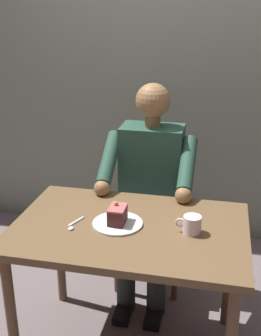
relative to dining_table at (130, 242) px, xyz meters
name	(u,v)px	position (x,y,z in m)	size (l,w,h in m)	color
cafe_rear_panel	(172,35)	(0.00, -1.36, 0.86)	(6.40, 0.12, 3.00)	gray
dining_table	(130,242)	(0.00, 0.00, 0.00)	(1.10, 0.72, 0.73)	brown
chair	(153,204)	(0.00, -0.70, -0.13)	(0.42, 0.42, 0.92)	brown
seated_person	(149,191)	(0.00, -0.53, 0.03)	(0.53, 0.58, 1.29)	#2A5241
dessert_plate	(118,223)	(0.06, 0.00, 0.09)	(0.24, 0.24, 0.01)	white
cake_slice	(117,215)	(0.06, 0.00, 0.14)	(0.08, 0.11, 0.10)	#4C211E
coffee_cup	(192,224)	(-0.29, 0.01, 0.13)	(0.12, 0.08, 0.08)	white
dessert_spoon	(73,225)	(0.26, 0.06, 0.09)	(0.05, 0.14, 0.01)	silver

